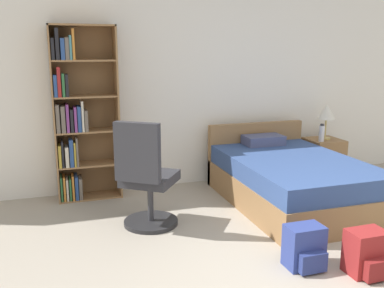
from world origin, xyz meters
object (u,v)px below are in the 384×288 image
object	(u,v)px
water_bottle	(322,133)
backpack_red	(367,254)
office_chair	(146,180)
table_lamp	(326,113)
bookshelf	(78,116)
bed	(290,179)
nightstand	(323,158)
backpack_blue	(305,248)

from	to	relation	value
water_bottle	backpack_red	distance (m)	2.57
office_chair	table_lamp	bearing A→B (deg)	19.87
bookshelf	water_bottle	size ratio (longest dim) A/B	8.41
bed	backpack_red	xyz separation A→B (m)	(-0.26, -1.61, -0.11)
nightstand	water_bottle	xyz separation A→B (m)	(-0.13, -0.11, 0.38)
bed	table_lamp	size ratio (longest dim) A/B	4.19
backpack_red	bed	bearing A→B (deg)	80.97
bookshelf	water_bottle	bearing A→B (deg)	-4.54
backpack_blue	office_chair	bearing A→B (deg)	131.93
backpack_red	nightstand	bearing A→B (deg)	62.59
bookshelf	bed	size ratio (longest dim) A/B	1.01
bed	backpack_red	bearing A→B (deg)	-99.03
bookshelf	nightstand	bearing A→B (deg)	-2.40
office_chair	backpack_red	xyz separation A→B (m)	(1.46, -1.42, -0.32)
backpack_red	backpack_blue	distance (m)	0.48
office_chair	bookshelf	bearing A→B (deg)	116.62
office_chair	backpack_red	world-z (taller)	office_chair
office_chair	backpack_red	size ratio (longest dim) A/B	3.08
bookshelf	backpack_red	distance (m)	3.33
nightstand	table_lamp	distance (m)	0.63
bed	water_bottle	distance (m)	1.14
table_lamp	water_bottle	bearing A→B (deg)	-138.93
bed	backpack_blue	world-z (taller)	bed
table_lamp	bookshelf	bearing A→B (deg)	177.83
nightstand	backpack_blue	bearing A→B (deg)	-127.53
bookshelf	table_lamp	bearing A→B (deg)	-2.17
office_chair	nightstand	xyz separation A→B (m)	(2.70, 0.97, -0.23)
bookshelf	backpack_red	bearing A→B (deg)	-51.34
nightstand	backpack_blue	xyz separation A→B (m)	(-1.65, -2.14, -0.10)
backpack_blue	bed	bearing A→B (deg)	64.09
bookshelf	office_chair	world-z (taller)	bookshelf
bed	nightstand	bearing A→B (deg)	38.25
bed	water_bottle	size ratio (longest dim) A/B	8.35
nightstand	water_bottle	distance (m)	0.42
office_chair	water_bottle	size ratio (longest dim) A/B	4.58
table_lamp	nightstand	bearing A→B (deg)	-137.60
bookshelf	bed	distance (m)	2.55
bookshelf	nightstand	size ratio (longest dim) A/B	3.76
bed	backpack_red	distance (m)	1.64
office_chair	water_bottle	world-z (taller)	office_chair
bed	backpack_blue	bearing A→B (deg)	-115.91
bed	nightstand	size ratio (longest dim) A/B	3.74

